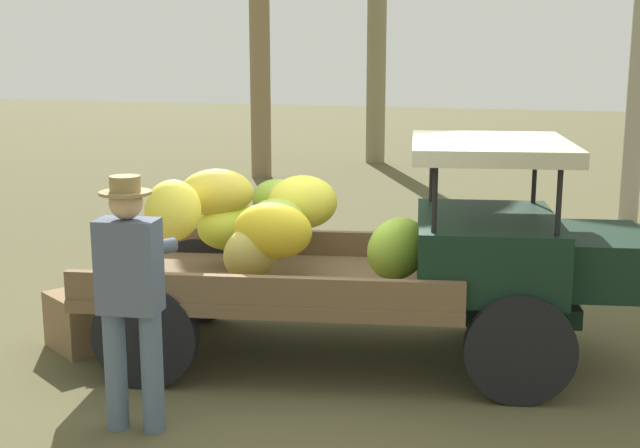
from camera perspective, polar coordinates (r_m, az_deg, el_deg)
ground_plane at (r=7.11m, az=0.20°, el=-9.31°), size 60.00×60.00×0.00m
truck at (r=6.95m, az=4.14°, el=-2.01°), size 4.63×2.40×1.85m
farmer at (r=5.75m, az=-12.64°, el=-4.26°), size 0.52×0.48×1.75m
wooden_crate at (r=7.66m, az=-15.58°, el=-6.24°), size 0.74×0.73×0.49m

